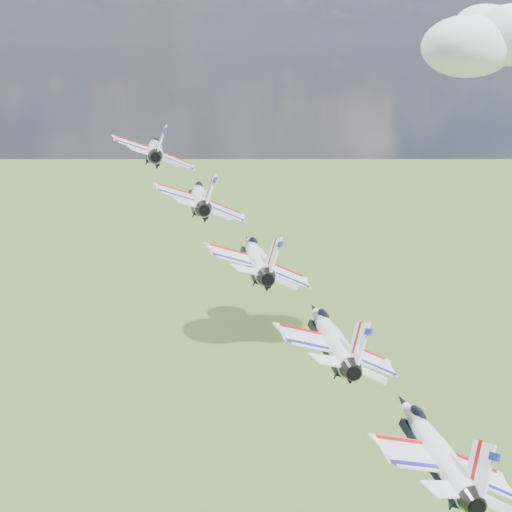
% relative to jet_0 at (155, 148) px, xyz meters
% --- Properties ---
extents(jet_0, '(14.49, 17.01, 7.68)m').
position_rel_jet_0_xyz_m(jet_0, '(0.00, 0.00, 0.00)').
color(jet_0, silver).
extents(jet_1, '(14.49, 17.01, 7.68)m').
position_rel_jet_0_xyz_m(jet_1, '(7.65, -9.56, -3.55)').
color(jet_1, silver).
extents(jet_2, '(14.49, 17.01, 7.68)m').
position_rel_jet_0_xyz_m(jet_2, '(15.31, -19.12, -7.10)').
color(jet_2, white).
extents(jet_3, '(14.49, 17.01, 7.68)m').
position_rel_jet_0_xyz_m(jet_3, '(22.96, -28.68, -10.65)').
color(jet_3, silver).
extents(jet_4, '(14.49, 17.01, 7.68)m').
position_rel_jet_0_xyz_m(jet_4, '(30.62, -38.24, -14.19)').
color(jet_4, white).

